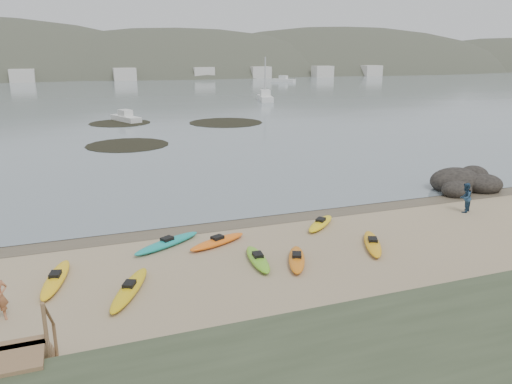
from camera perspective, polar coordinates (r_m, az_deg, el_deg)
name	(u,v)px	position (r m, az deg, el deg)	size (l,w,h in m)	color
ground	(256,218)	(27.83, 0.00, -2.97)	(600.00, 600.00, 0.00)	tan
wet_sand	(258,219)	(27.56, 0.22, -3.15)	(60.00, 60.00, 0.00)	brown
water	(83,68)	(324.99, -19.13, 13.29)	(1200.00, 1200.00, 0.00)	slate
stairs	(21,357)	(15.41, -25.29, -16.64)	(1.50, 2.70, 2.10)	olive
kayaks	(226,254)	(22.60, -3.43, -7.08)	(15.81, 7.44, 0.34)	#EDA413
person_east	(465,198)	(31.02, 22.81, -0.60)	(0.84, 0.65, 1.72)	navy
rock_cluster	(464,186)	(36.38, 22.72, 0.66)	(5.27, 3.87, 1.77)	black
kelp_mats	(170,128)	(61.60, -9.83, 7.18)	(22.76, 24.54, 0.04)	black
moored_boats	(115,95)	(107.19, -15.77, 10.65)	(99.43, 83.47, 1.27)	silver
far_hills	(188,110)	(225.40, -7.77, 9.23)	(550.00, 135.00, 80.00)	#384235
far_town	(118,74)	(170.56, -15.51, 12.82)	(199.00, 5.00, 4.00)	beige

